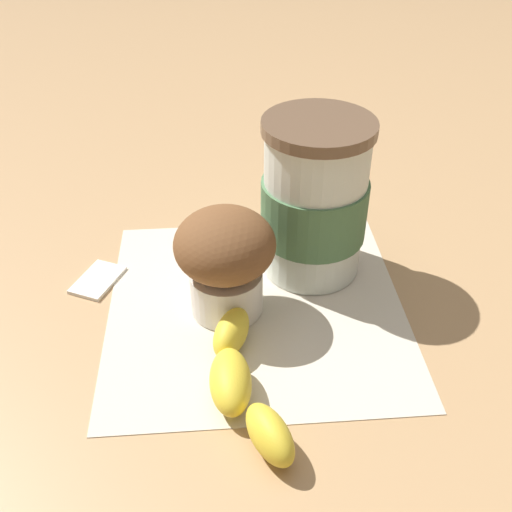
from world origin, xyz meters
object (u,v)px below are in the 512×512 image
object	(u,v)px
muffin	(225,258)
banana	(243,380)
coffee_cup	(314,201)
sugar_packet	(98,278)

from	to	relation	value
muffin	banana	bearing A→B (deg)	19.75
coffee_cup	muffin	xyz separation A→B (m)	(0.07, -0.06, -0.02)
coffee_cup	sugar_packet	xyz separation A→B (m)	(0.06, -0.19, -0.07)
muffin	sugar_packet	distance (m)	0.14
coffee_cup	sugar_packet	size ratio (longest dim) A/B	2.92
coffee_cup	banana	distance (m)	0.18
banana	muffin	bearing A→B (deg)	-160.25
muffin	banana	distance (m)	0.10
muffin	sugar_packet	bearing A→B (deg)	-96.81
coffee_cup	sugar_packet	world-z (taller)	coffee_cup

